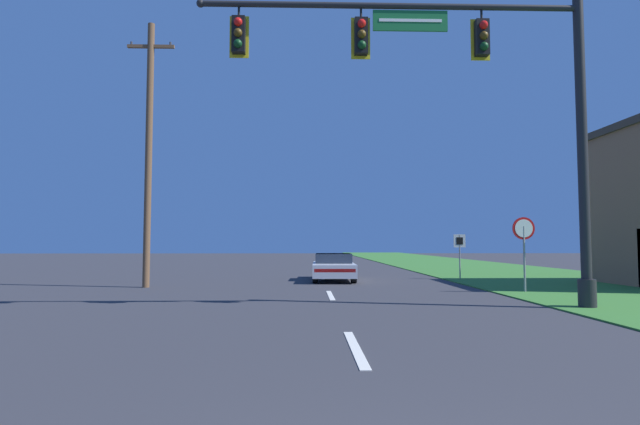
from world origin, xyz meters
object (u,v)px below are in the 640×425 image
(signal_mast, at_px, (480,95))
(stop_sign, at_px, (524,237))
(car_ahead, at_px, (333,267))
(route_sign_post, at_px, (460,246))
(utility_pole_near, at_px, (149,149))

(signal_mast, distance_m, stop_sign, 6.15)
(car_ahead, bearing_deg, stop_sign, -43.53)
(stop_sign, relative_size, route_sign_post, 1.23)
(car_ahead, xyz_separation_m, stop_sign, (6.13, -5.83, 1.26))
(stop_sign, bearing_deg, signal_mast, -125.26)
(stop_sign, height_order, route_sign_post, stop_sign)
(car_ahead, height_order, stop_sign, stop_sign)
(signal_mast, xyz_separation_m, utility_pole_near, (-10.54, 6.46, -0.25))
(signal_mast, relative_size, utility_pole_near, 1.01)
(signal_mast, height_order, route_sign_post, signal_mast)
(stop_sign, xyz_separation_m, utility_pole_near, (-13.40, 2.41, 3.39))
(stop_sign, xyz_separation_m, route_sign_post, (-0.22, 6.36, -0.34))
(route_sign_post, height_order, utility_pole_near, utility_pole_near)
(car_ahead, bearing_deg, utility_pole_near, -154.83)
(stop_sign, relative_size, utility_pole_near, 0.25)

